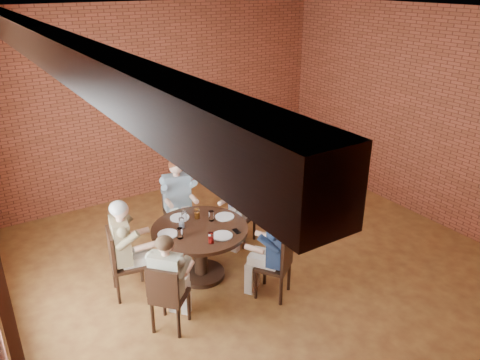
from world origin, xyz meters
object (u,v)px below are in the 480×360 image
dining_table (200,242)px  chair_d (167,296)px  diner_d (169,282)px  diner_e (274,252)px  diner_c (127,249)px  chair_b (178,208)px  diner_a (240,205)px  smartphone (236,231)px  chair_c (121,260)px  chair_e (279,263)px  chair_a (242,211)px  diner_b (178,201)px

dining_table → chair_d: 1.11m
diner_d → diner_e: (1.35, -0.15, 0.02)m
diner_c → chair_b: bearing=-39.9°
diner_a → diner_c: (-1.87, -0.30, 0.04)m
chair_b → smartphone: chair_b is taller
diner_a → chair_d: diner_a is taller
chair_d → smartphone: bearing=-113.3°
chair_b → chair_d: bearing=-108.5°
chair_c → diner_a: bearing=-71.0°
diner_e → diner_d: bearing=-40.7°
dining_table → chair_e: bearing=-55.6°
diner_c → diner_a: bearing=-70.2°
smartphone → diner_e: bearing=-60.0°
chair_a → diner_e: size_ratio=0.70×
dining_table → smartphone: smartphone is taller
chair_a → diner_a: size_ratio=0.71×
diner_c → diner_d: (0.17, -0.87, -0.04)m
dining_table → diner_a: 1.05m
diner_a → chair_b: size_ratio=1.34×
chair_d → smartphone: 1.27m
diner_c → chair_d: 0.94m
chair_b → diner_e: bearing=-68.8°
chair_b → diner_d: size_ratio=0.75×
dining_table → diner_c: 0.96m
chair_c → smartphone: size_ratio=7.14×
chair_b → chair_d: size_ratio=1.05×
chair_c → dining_table: bearing=-90.0°
dining_table → chair_e: chair_e is taller
chair_b → chair_e: 2.07m
chair_a → chair_d: 2.21m
dining_table → chair_b: (0.20, 1.12, -0.03)m
diner_d → smartphone: size_ratio=9.47×
diner_b → smartphone: bearing=-72.9°
chair_b → diner_e: (0.38, -1.96, 0.13)m
diner_a → diner_d: 2.07m
chair_d → diner_e: (1.40, -0.10, 0.15)m
diner_a → chair_b: bearing=-158.2°
chair_b → diner_d: (-0.97, -1.81, 0.11)m
diner_c → chair_d: size_ratio=1.49×
chair_a → chair_b: bearing=-154.3°
chair_e → smartphone: chair_e is taller
diner_a → diner_e: 1.37m
dining_table → diner_c: (-0.94, 0.17, 0.13)m
chair_c → chair_b: bearing=-42.3°
chair_b → diner_c: diner_c is taller
diner_c → chair_e: (1.56, -1.08, -0.17)m
diner_b → diner_c: diner_c is taller
diner_a → chair_d: bearing=-82.3°
diner_c → diner_b: bearing=-42.1°
diner_d → diner_c: bearing=-31.3°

